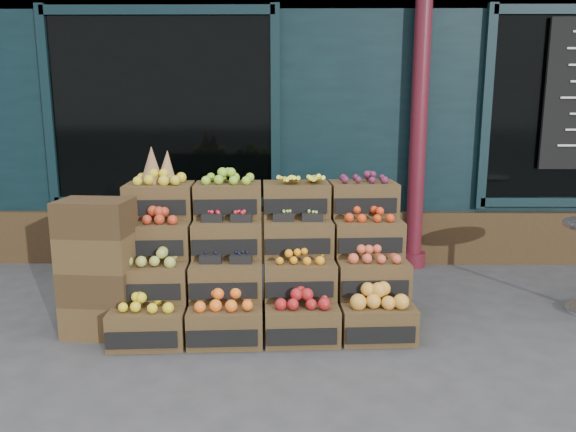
{
  "coord_description": "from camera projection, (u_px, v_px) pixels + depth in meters",
  "views": [
    {
      "loc": [
        -0.15,
        -4.09,
        1.84
      ],
      "look_at": [
        -0.2,
        0.7,
        0.85
      ],
      "focal_mm": 35.0,
      "sensor_mm": 36.0,
      "label": 1
    }
  ],
  "objects": [
    {
      "name": "crate_display",
      "position": [
        262.0,
        267.0,
        4.75
      ],
      "size": [
        2.41,
        1.27,
        1.47
      ],
      "rotation": [
        0.0,
        0.0,
        0.06
      ],
      "color": "#46331B",
      "rests_on": "ground"
    },
    {
      "name": "shop_facade",
      "position": [
        303.0,
        65.0,
        8.9
      ],
      "size": [
        12.0,
        6.24,
        4.8
      ],
      "color": "black",
      "rests_on": "ground"
    },
    {
      "name": "shopkeeper",
      "position": [
        149.0,
        164.0,
        6.78
      ],
      "size": [
        0.87,
        0.66,
        2.16
      ],
      "primitive_type": "imported",
      "rotation": [
        0.0,
        0.0,
        2.96
      ],
      "color": "#154922",
      "rests_on": "ground"
    },
    {
      "name": "spare_crates",
      "position": [
        98.0,
        268.0,
        4.41
      ],
      "size": [
        0.58,
        0.42,
        1.09
      ],
      "rotation": [
        0.0,
        0.0,
        -0.08
      ],
      "color": "#46331B",
      "rests_on": "ground"
    },
    {
      "name": "ground",
      "position": [
        313.0,
        341.0,
        4.38
      ],
      "size": [
        60.0,
        60.0,
        0.0
      ],
      "primitive_type": "plane",
      "color": "#3A3A3C",
      "rests_on": "ground"
    }
  ]
}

